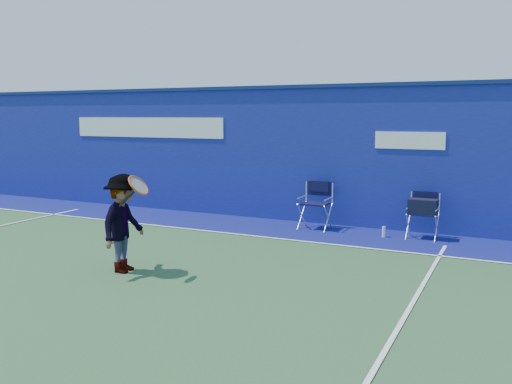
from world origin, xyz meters
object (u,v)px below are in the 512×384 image
at_px(directors_chair_left, 315,213).
at_px(water_bottle, 384,232).
at_px(directors_chair_right, 423,220).
at_px(tennis_player, 124,223).

height_order(directors_chair_left, water_bottle, directors_chair_left).
relative_size(directors_chair_left, water_bottle, 4.56).
height_order(directors_chair_right, tennis_player, tennis_player).
xyz_separation_m(directors_chair_right, water_bottle, (-0.70, -0.23, -0.27)).
distance_m(water_bottle, tennis_player, 5.20).
relative_size(directors_chair_right, water_bottle, 4.12).
height_order(directors_chair_left, tennis_player, tennis_player).
bearing_deg(directors_chair_right, directors_chair_left, -179.20).
bearing_deg(directors_chair_left, tennis_player, -110.03).
distance_m(directors_chair_left, tennis_player, 4.63).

